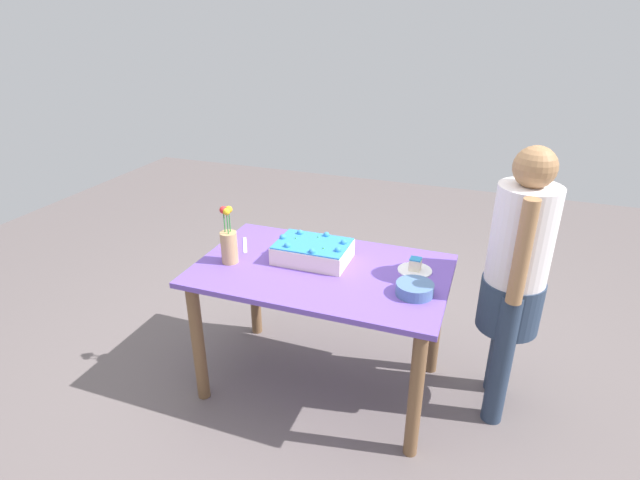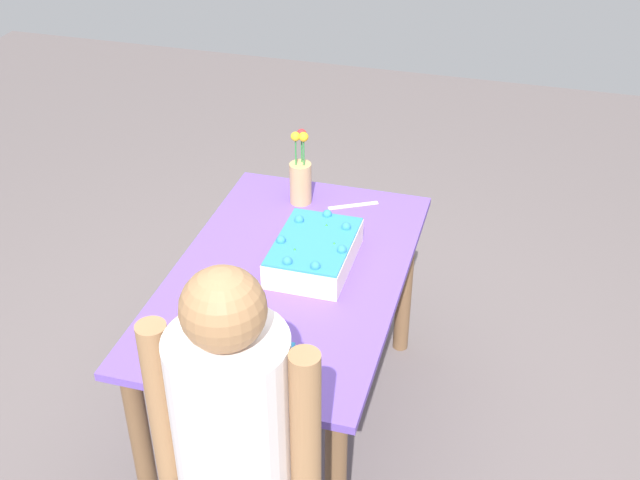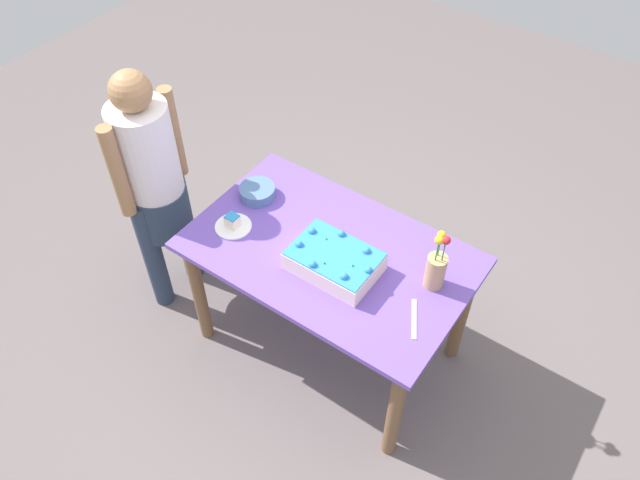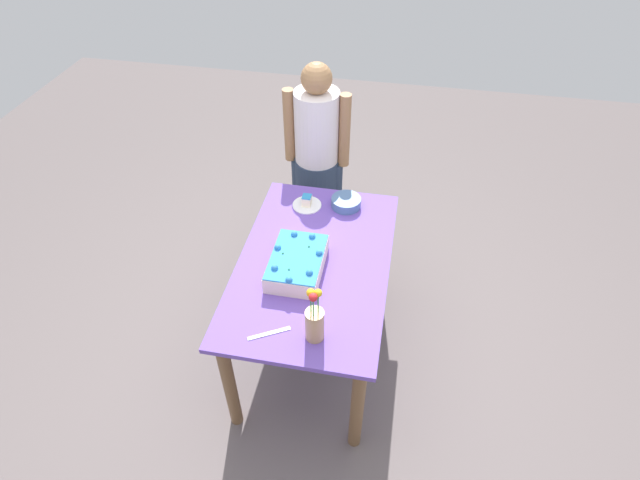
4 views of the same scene
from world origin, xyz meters
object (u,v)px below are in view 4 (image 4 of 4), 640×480
object	(u,v)px
cake_knife	(269,333)
serving_plate_with_slice	(307,203)
flower_vase	(315,322)
fruit_bowl	(346,202)
person_standing	(317,152)
sheet_cake	(297,263)

from	to	relation	value
cake_knife	serving_plate_with_slice	bearing A→B (deg)	62.47
cake_knife	flower_vase	size ratio (longest dim) A/B	0.65
fruit_bowl	person_standing	size ratio (longest dim) A/B	0.12
person_standing	cake_knife	bearing A→B (deg)	2.17
cake_knife	person_standing	distance (m)	1.50
serving_plate_with_slice	person_standing	size ratio (longest dim) A/B	0.12
cake_knife	fruit_bowl	bearing A→B (deg)	49.31
sheet_cake	serving_plate_with_slice	distance (m)	0.56
cake_knife	person_standing	bearing A→B (deg)	63.26
serving_plate_with_slice	flower_vase	world-z (taller)	flower_vase
sheet_cake	cake_knife	world-z (taller)	sheet_cake
sheet_cake	serving_plate_with_slice	bearing A→B (deg)	-173.48
cake_knife	fruit_bowl	world-z (taller)	fruit_bowl
sheet_cake	cake_knife	size ratio (longest dim) A/B	1.90
flower_vase	fruit_bowl	bearing A→B (deg)	-179.89
serving_plate_with_slice	cake_knife	bearing A→B (deg)	1.37
sheet_cake	cake_knife	distance (m)	0.45
sheet_cake	person_standing	bearing A→B (deg)	-174.77
fruit_bowl	person_standing	xyz separation A→B (m)	(-0.46, -0.27, 0.05)
flower_vase	sheet_cake	bearing A→B (deg)	-156.76
person_standing	fruit_bowl	bearing A→B (deg)	31.03
sheet_cake	serving_plate_with_slice	xyz separation A→B (m)	(-0.56, -0.06, -0.03)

